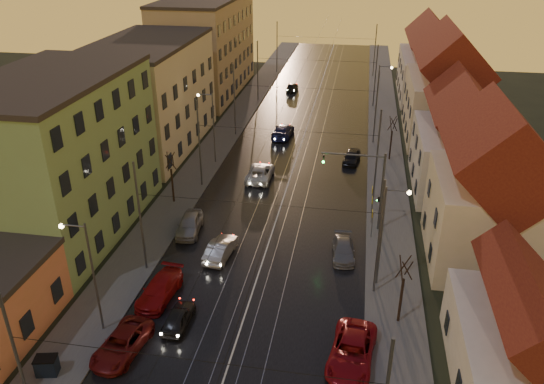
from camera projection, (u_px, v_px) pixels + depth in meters
The scene contains 47 objects.
ground at pixel (227, 369), 31.53m from camera, with size 160.00×160.00×0.00m, color black.
road at pixel (304, 136), 66.82m from camera, with size 16.00×120.00×0.04m, color black.
sidewalk_left at pixel (227, 131), 68.29m from camera, with size 4.00×120.00×0.15m, color #4C4C4C.
sidewalk_right at pixel (384, 141), 65.30m from camera, with size 4.00×120.00×0.15m, color #4C4C4C.
tram_rail_0 at pixel (287, 135), 67.13m from camera, with size 0.06×120.00×0.03m, color gray.
tram_rail_1 at pixel (298, 136), 66.92m from camera, with size 0.06×120.00×0.03m, color gray.
tram_rail_2 at pixel (310, 136), 66.69m from camera, with size 0.06×120.00×0.03m, color gray.
tram_rail_3 at pixel (321, 137), 66.47m from camera, with size 0.06×120.00×0.03m, color gray.
apartment_left_1 at pixel (59, 159), 43.60m from camera, with size 10.00×18.00×13.00m, color #73935E.
apartment_left_2 at pixel (149, 97), 61.47m from camera, with size 10.00×20.00×12.00m, color beige.
apartment_left_3 at pixel (206, 47), 82.21m from camera, with size 10.00×24.00×14.00m, color #9A8963.
house_right_0 at pixel (531, 342), 29.44m from camera, with size 8.16×10.20×5.80m.
house_right_1 at pixel (493, 197), 39.79m from camera, with size 8.67×10.20×10.80m.
house_right_2 at pixel (464, 145), 51.62m from camera, with size 9.18×12.24×9.20m.
house_right_3 at pixel (447, 91), 64.34m from camera, with size 9.18×14.28×11.50m.
house_right_4 at pixel (431, 64), 80.56m from camera, with size 9.18×16.32×10.00m.
catenary_pole_l_0 at pixel (20, 369), 25.51m from camera, with size 0.16×0.16×9.00m, color #595B60.
catenary_pole_l_1 at pixel (140, 218), 38.75m from camera, with size 0.16×0.16×9.00m, color #595B60.
catenary_pole_r_1 at pixel (379, 239), 36.18m from camera, with size 0.16×0.16×9.00m, color #595B60.
catenary_pole_l_2 at pixel (199, 145), 51.99m from camera, with size 0.16×0.16×9.00m, color #595B60.
catenary_pole_r_2 at pixel (377, 156), 49.41m from camera, with size 0.16×0.16×9.00m, color #595B60.
catenary_pole_l_3 at pixel (234, 101), 65.22m from camera, with size 0.16×0.16×9.00m, color #595B60.
catenary_pole_r_3 at pixel (376, 108), 62.65m from camera, with size 0.16×0.16×9.00m, color #595B60.
catenary_pole_l_4 at pixel (258, 72), 78.46m from camera, with size 0.16×0.16×9.00m, color #595B60.
catenary_pole_r_4 at pixel (375, 77), 75.89m from camera, with size 0.16×0.16×9.00m, color #595B60.
catenary_pole_l_5 at pixel (277, 48), 94.35m from camera, with size 0.16×0.16×9.00m, color #595B60.
catenary_pole_r_5 at pixel (375, 51), 91.77m from camera, with size 0.16×0.16×9.00m, color #595B60.
street_lamp_0 at pixel (88, 267), 32.48m from camera, with size 1.75×0.32×8.00m.
street_lamp_1 at pixel (387, 228), 36.81m from camera, with size 1.75×0.32×8.00m.
street_lamp_2 at pixel (211, 121), 57.18m from camera, with size 1.75×0.32×8.00m.
street_lamp_3 at pixel (380, 89), 68.58m from camera, with size 1.75×0.32×8.00m.
traffic_light_mast at pixel (370, 182), 44.16m from camera, with size 5.30×0.32×7.20m.
bare_tree_0 at pixel (172, 179), 49.59m from camera, with size 1.09×1.09×5.11m.
bare_tree_1 at pixel (402, 292), 34.19m from camera, with size 1.09×1.09×5.11m.
bare_tree_2 at pixel (391, 140), 58.87m from camera, with size 1.09×1.09×5.11m.
driving_car_0 at pixel (179, 317), 34.79m from camera, with size 1.47×3.65×1.24m, color black.
driving_car_1 at pixel (221, 249), 42.05m from camera, with size 1.55×4.44×1.46m, color #97969C.
driving_car_2 at pixel (260, 173), 55.14m from camera, with size 2.46×5.33×1.48m, color #BDBDBD.
driving_car_3 at pixel (283, 131), 66.33m from camera, with size 2.22×5.46×1.58m, color #171B45.
driving_car_4 at pixel (292, 87), 85.17m from camera, with size 1.59×3.95×1.35m, color black.
parked_left_1 at pixel (122, 344), 32.51m from camera, with size 2.23×4.84×1.34m, color #611110.
parked_left_2 at pixel (160, 289), 37.33m from camera, with size 2.00×4.92×1.43m, color maroon.
parked_left_3 at pixel (190, 224), 45.46m from camera, with size 1.84×4.56×1.55m, color #98999D.
parked_right_0 at pixel (352, 352), 31.76m from camera, with size 2.57×5.58×1.55m, color maroon.
parked_right_1 at pixel (343, 250), 42.14m from camera, with size 1.71×4.21×1.22m, color gray.
parked_right_2 at pixel (352, 157), 59.07m from camera, with size 1.62×4.03×1.37m, color black.
dumpster at pixel (47, 366), 30.81m from camera, with size 1.20×0.80×1.10m, color black.
Camera 1 is at (6.56, -22.73, 23.51)m, focal length 35.00 mm.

